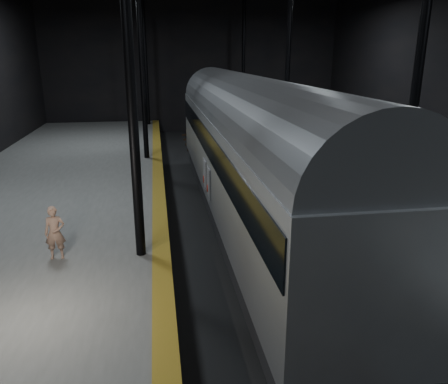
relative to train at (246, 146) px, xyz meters
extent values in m
plane|color=black|center=(0.00, -0.32, -3.05)|extent=(44.00, 44.00, 0.00)
cube|color=#595956|center=(-7.50, -0.32, -2.55)|extent=(9.00, 43.80, 1.00)
cube|color=#595956|center=(7.50, -0.32, -2.55)|extent=(9.00, 43.80, 1.00)
cube|color=olive|center=(-3.25, -0.32, -2.04)|extent=(0.50, 43.80, 0.01)
cube|color=#3F3328|center=(-0.72, -0.32, -2.88)|extent=(0.08, 43.00, 0.14)
cube|color=#3F3328|center=(0.72, -0.32, -2.88)|extent=(0.08, 43.00, 0.14)
cube|color=black|center=(0.00, -0.32, -2.99)|extent=(2.40, 42.00, 0.12)
cylinder|color=black|center=(-3.80, -4.32, 2.95)|extent=(0.26, 0.26, 10.00)
cylinder|color=black|center=(3.80, -4.32, 2.95)|extent=(0.26, 0.26, 10.00)
cylinder|color=black|center=(-3.80, 7.68, 2.95)|extent=(0.26, 0.26, 10.00)
cylinder|color=black|center=(3.80, 7.68, 2.95)|extent=(0.26, 0.26, 10.00)
cylinder|color=black|center=(-3.80, 19.68, 2.95)|extent=(0.26, 0.26, 10.00)
cylinder|color=black|center=(3.80, 19.68, 2.95)|extent=(0.26, 0.26, 10.00)
cube|color=#97999F|center=(0.00, 0.00, -0.44)|extent=(2.97, 20.45, 3.07)
cube|color=black|center=(0.00, 0.00, -2.36)|extent=(2.71, 20.04, 0.87)
cube|color=black|center=(0.00, 0.00, 0.27)|extent=(3.03, 20.14, 0.92)
cylinder|color=slate|center=(0.00, 0.00, 1.09)|extent=(2.91, 20.24, 2.91)
cube|color=black|center=(0.00, -7.16, -2.74)|extent=(1.84, 2.25, 0.36)
cube|color=black|center=(0.00, 7.16, -2.74)|extent=(1.84, 2.25, 0.36)
cube|color=silver|center=(-1.51, -1.02, -1.06)|extent=(0.04, 0.77, 1.07)
cube|color=silver|center=(-1.51, 0.20, -1.06)|extent=(0.04, 0.77, 1.07)
cylinder|color=#B02315|center=(-1.53, -0.84, -1.31)|extent=(0.03, 0.27, 0.27)
cylinder|color=#B02315|center=(-1.53, 0.39, -1.31)|extent=(0.03, 0.27, 0.27)
imported|color=tan|center=(-6.02, -4.22, -1.32)|extent=(0.56, 0.39, 1.46)
camera|label=1|loc=(-3.23, -15.51, 3.19)|focal=35.00mm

